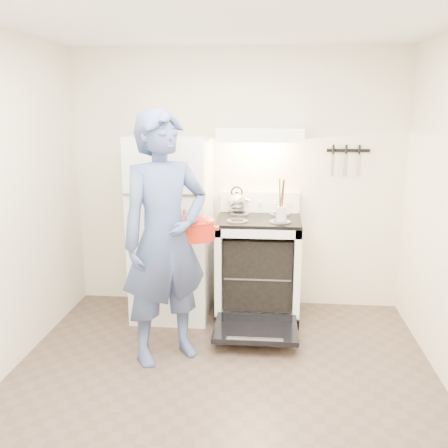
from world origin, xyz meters
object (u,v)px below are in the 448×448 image
at_px(refrigerator, 172,227).
at_px(tea_kettle, 237,200).
at_px(stove_body, 258,269).
at_px(dutch_oven, 195,230).
at_px(person, 165,239).

height_order(refrigerator, tea_kettle, refrigerator).
relative_size(stove_body, tea_kettle, 3.60).
distance_m(refrigerator, dutch_oven, 0.76).
relative_size(person, dutch_oven, 5.03).
bearing_deg(stove_body, tea_kettle, 135.24).
bearing_deg(dutch_oven, tea_kettle, 73.54).
height_order(stove_body, tea_kettle, tea_kettle).
bearing_deg(refrigerator, person, -82.20).
relative_size(refrigerator, stove_body, 1.85).
bearing_deg(refrigerator, tea_kettle, 22.62).
bearing_deg(person, tea_kettle, 30.23).
xyz_separation_m(stove_body, person, (-0.69, -0.90, 0.51)).
relative_size(refrigerator, person, 0.88).
distance_m(stove_body, dutch_oven, 1.01).
bearing_deg(dutch_oven, refrigerator, 115.43).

